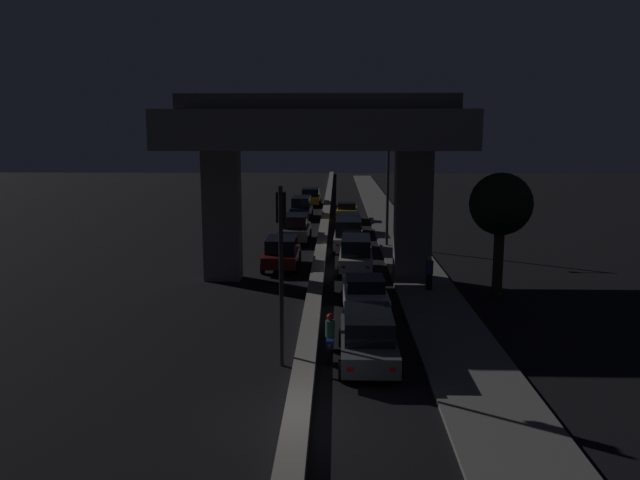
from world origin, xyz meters
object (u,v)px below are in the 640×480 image
at_px(car_dark_red_fifth, 349,223).
at_px(car_dark_blue_third_oncoming, 301,207).
at_px(motorcycle_blue_filtering_near, 330,339).
at_px(pedestrian_on_sidewalk, 429,273).
at_px(car_grey_second_oncoming, 295,228).
at_px(street_lamp, 384,177).
at_px(car_white_third, 356,254).
at_px(car_dark_red_lead_oncoming, 282,252).
at_px(car_white_fourth, 349,234).
at_px(car_grey_lead, 368,337).
at_px(car_taxi_yellow_fourth_oncoming, 311,197).
at_px(car_taxi_yellow_sixth, 347,212).
at_px(traffic_light_left_of_median, 281,245).
at_px(car_white_second, 365,295).

height_order(car_dark_red_fifth, car_dark_blue_third_oncoming, car_dark_blue_third_oncoming).
bearing_deg(motorcycle_blue_filtering_near, pedestrian_on_sidewalk, -25.99).
distance_m(car_grey_second_oncoming, motorcycle_blue_filtering_near, 22.32).
bearing_deg(street_lamp, car_white_third, -104.92).
bearing_deg(car_white_third, car_dark_red_fifth, 2.67).
bearing_deg(car_dark_red_lead_oncoming, car_white_fourth, 145.26).
xyz_separation_m(car_grey_lead, car_dark_red_fifth, (-0.17, 25.94, -0.07)).
xyz_separation_m(car_white_third, car_grey_second_oncoming, (-3.86, 9.25, -0.04)).
distance_m(car_taxi_yellow_fourth_oncoming, motorcycle_blue_filtering_near, 43.63).
height_order(car_dark_red_fifth, motorcycle_blue_filtering_near, car_dark_red_fifth).
bearing_deg(pedestrian_on_sidewalk, car_white_third, 127.45).
relative_size(car_white_third, car_dark_red_fifth, 0.95).
distance_m(car_taxi_yellow_sixth, pedestrian_on_sidewalk, 23.95).
bearing_deg(car_white_fourth, car_grey_lead, -177.52).
xyz_separation_m(car_taxi_yellow_fourth_oncoming, motorcycle_blue_filtering_near, (2.47, -43.56, -0.26)).
bearing_deg(car_dark_red_fifth, car_white_fourth, 178.46).
xyz_separation_m(traffic_light_left_of_median, motorcycle_blue_filtering_near, (1.52, 0.73, -3.27)).
xyz_separation_m(car_dark_blue_third_oncoming, pedestrian_on_sidewalk, (7.40, -25.40, -0.06)).
bearing_deg(car_white_fourth, car_taxi_yellow_sixth, 1.22).
distance_m(traffic_light_left_of_median, car_white_fourth, 20.19).
distance_m(car_grey_lead, car_white_fourth, 19.55).
height_order(car_white_second, car_taxi_yellow_sixth, car_taxi_yellow_sixth).
relative_size(traffic_light_left_of_median, car_white_fourth, 1.40).
relative_size(car_taxi_yellow_fourth_oncoming, motorcycle_blue_filtering_near, 2.31).
relative_size(car_grey_second_oncoming, car_dark_blue_third_oncoming, 1.00).
bearing_deg(traffic_light_left_of_median, car_dark_red_fifth, 84.37).
bearing_deg(car_grey_second_oncoming, car_dark_red_fifth, 132.79).
xyz_separation_m(traffic_light_left_of_median, pedestrian_on_sidewalk, (6.03, 9.35, -2.98)).
relative_size(traffic_light_left_of_median, car_white_second, 1.36).
relative_size(car_white_third, pedestrian_on_sidewalk, 2.78).
relative_size(traffic_light_left_of_median, car_dark_red_fifth, 1.26).
distance_m(car_grey_lead, car_white_third, 13.35).
distance_m(car_dark_red_fifth, car_taxi_yellow_fourth_oncoming, 18.41).
bearing_deg(pedestrian_on_sidewalk, traffic_light_left_of_median, -122.81).
height_order(car_white_fourth, motorcycle_blue_filtering_near, car_white_fourth).
height_order(traffic_light_left_of_median, car_grey_second_oncoming, traffic_light_left_of_median).
bearing_deg(car_taxi_yellow_fourth_oncoming, car_white_third, 7.79).
xyz_separation_m(traffic_light_left_of_median, car_dark_red_lead_oncoming, (-1.29, 14.42, -3.01)).
distance_m(traffic_light_left_of_median, car_dark_red_fifth, 26.53).
bearing_deg(traffic_light_left_of_median, pedestrian_on_sidewalk, 57.19).
bearing_deg(car_white_third, street_lamp, -12.98).
relative_size(car_white_second, car_dark_red_lead_oncoming, 0.97).
bearing_deg(car_dark_red_fifth, car_white_third, -179.73).
relative_size(car_dark_red_fifth, car_dark_blue_third_oncoming, 0.98).
relative_size(car_dark_red_fifth, motorcycle_blue_filtering_near, 2.43).
relative_size(car_white_second, car_taxi_yellow_fourth_oncoming, 0.97).
bearing_deg(car_taxi_yellow_sixth, car_dark_red_lead_oncoming, 170.87).
relative_size(street_lamp, car_white_fourth, 1.87).
height_order(car_white_fourth, car_taxi_yellow_fourth_oncoming, car_white_fourth).
bearing_deg(car_dark_red_fifth, traffic_light_left_of_median, 173.90).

